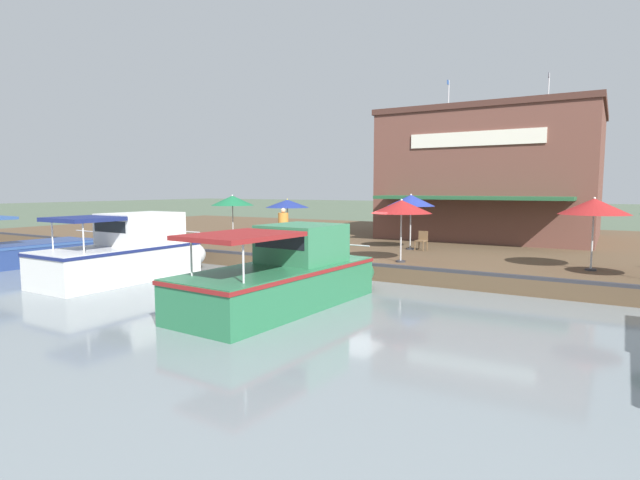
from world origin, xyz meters
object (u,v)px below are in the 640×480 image
patio_umbrella_by_entrance (232,201)px  tree_behind_restaurant (480,158)px  motorboat_second_along (31,251)px  motorboat_distant_upstream (135,253)px  cafe_chair_far_corner_seat (180,235)px  cafe_chair_under_first_umbrella (422,240)px  patio_umbrella_near_quay_edge (401,207)px  mooring_post (123,235)px  motorboat_outer_channel (295,275)px  patio_umbrella_mid_patio_left (287,204)px  patio_umbrella_far_corner (411,201)px  waterfront_restaurant (493,176)px  person_near_entrance (283,221)px  cafe_chair_facing_river (298,237)px  cafe_chair_back_row_seat (268,232)px  patio_umbrella_back_row (594,206)px

patio_umbrella_by_entrance → tree_behind_restaurant: bearing=145.8°
motorboat_second_along → motorboat_distant_upstream: size_ratio=1.09×
tree_behind_restaurant → cafe_chair_far_corner_seat: bearing=-32.7°
cafe_chair_far_corner_seat → cafe_chair_under_first_umbrella: bearing=109.0°
motorboat_distant_upstream → tree_behind_restaurant: size_ratio=0.93×
patio_umbrella_near_quay_edge → mooring_post: bearing=-85.6°
motorboat_outer_channel → tree_behind_restaurant: tree_behind_restaurant is taller
patio_umbrella_by_entrance → mooring_post: 5.66m
patio_umbrella_mid_patio_left → motorboat_second_along: patio_umbrella_mid_patio_left is taller
mooring_post → patio_umbrella_near_quay_edge: bearing=94.4°
patio_umbrella_near_quay_edge → patio_umbrella_far_corner: bearing=-164.6°
waterfront_restaurant → tree_behind_restaurant: 5.00m
patio_umbrella_near_quay_edge → mooring_post: (1.11, -14.26, -1.62)m
cafe_chair_under_first_umbrella → person_near_entrance: size_ratio=0.47×
cafe_chair_facing_river → tree_behind_restaurant: 15.93m
patio_umbrella_by_entrance → patio_umbrella_mid_patio_left: (-1.59, 2.38, -0.17)m
cafe_chair_far_corner_seat → motorboat_outer_channel: bearing=61.4°
waterfront_restaurant → motorboat_distant_upstream: (17.31, -9.05, -3.09)m
cafe_chair_back_row_seat → motorboat_outer_channel: (9.16, 7.72, -0.20)m
motorboat_second_along → cafe_chair_under_first_umbrella: bearing=122.7°
waterfront_restaurant → motorboat_outer_channel: bearing=-5.7°
patio_umbrella_far_corner → cafe_chair_far_corner_seat: bearing=-70.2°
waterfront_restaurant → motorboat_second_along: size_ratio=1.52×
patio_umbrella_mid_patio_left → person_near_entrance: size_ratio=1.28×
patio_umbrella_back_row → cafe_chair_back_row_seat: (-2.03, -14.92, -1.67)m
cafe_chair_facing_river → person_near_entrance: 1.64m
patio_umbrella_back_row → patio_umbrella_far_corner: patio_umbrella_far_corner is taller
waterfront_restaurant → cafe_chair_far_corner_seat: waterfront_restaurant is taller
motorboat_outer_channel → motorboat_second_along: size_ratio=1.04×
patio_umbrella_back_row → waterfront_restaurant: bearing=-152.9°
cafe_chair_facing_river → motorboat_second_along: (7.31, -9.08, -0.45)m
cafe_chair_far_corner_seat → cafe_chair_under_first_umbrella: 11.66m
patio_umbrella_back_row → cafe_chair_under_first_umbrella: 7.36m
patio_umbrella_near_quay_edge → mooring_post: size_ratio=2.66×
patio_umbrella_mid_patio_left → mooring_post: (5.39, -6.24, -1.50)m
patio_umbrella_mid_patio_left → motorboat_distant_upstream: size_ratio=0.34×
patio_umbrella_near_quay_edge → person_near_entrance: (-2.66, -7.16, -0.93)m
mooring_post → cafe_chair_back_row_seat: bearing=129.6°
patio_umbrella_near_quay_edge → cafe_chair_facing_river: bearing=-108.6°
motorboat_distant_upstream → tree_behind_restaurant: tree_behind_restaurant is taller
cafe_chair_facing_river → tree_behind_restaurant: size_ratio=0.12×
patio_umbrella_back_row → cafe_chair_facing_river: (-0.52, -12.05, -1.67)m
person_near_entrance → patio_umbrella_near_quay_edge: bearing=69.7°
cafe_chair_facing_river → motorboat_distant_upstream: 7.63m
motorboat_second_along → patio_umbrella_back_row: bearing=107.8°
patio_umbrella_near_quay_edge → cafe_chair_facing_river: (-1.96, -5.84, -1.59)m
waterfront_restaurant → patio_umbrella_far_corner: (8.17, -1.84, -1.27)m
patio_umbrella_near_quay_edge → cafe_chair_far_corner_seat: 11.66m
waterfront_restaurant → tree_behind_restaurant: size_ratio=1.53×
patio_umbrella_mid_patio_left → patio_umbrella_by_entrance: bearing=-56.2°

